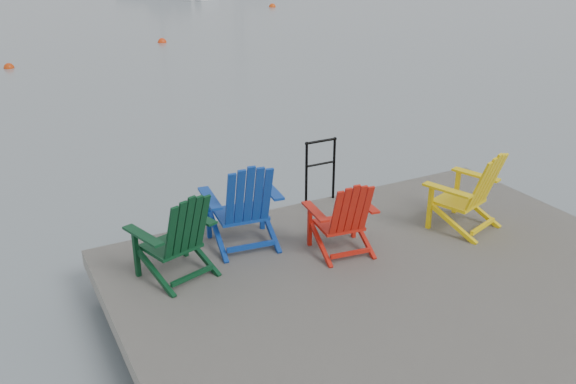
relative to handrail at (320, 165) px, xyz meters
name	(u,v)px	position (x,y,z in m)	size (l,w,h in m)	color
ground	(412,327)	(-0.25, -2.45, -1.04)	(400.00, 400.00, 0.00)	gray
dock	(415,300)	(-0.25, -2.45, -0.69)	(6.00, 5.00, 1.40)	#2C2927
handrail	(320,165)	(0.00, 0.00, 0.00)	(0.48, 0.04, 0.90)	black
chair_green	(177,235)	(-2.39, -1.06, -0.03)	(0.95, 0.91, 1.01)	#09361B
chair_blue	(244,203)	(-1.47, -0.73, 0.01)	(0.94, 0.88, 1.10)	#0E3797
chair_red	(344,216)	(-0.52, -1.42, -0.07)	(0.81, 0.76, 0.94)	red
chair_yellow	(470,190)	(1.21, -1.61, -0.02)	(0.99, 0.94, 1.04)	yellow
buoy_a	(9,68)	(-2.90, 14.58, -1.04)	(0.33, 0.33, 0.33)	red
buoy_b	(162,42)	(2.89, 17.13, -1.04)	(0.34, 0.34, 0.34)	#EB390D
buoy_c	(272,7)	(12.27, 26.30, -1.04)	(0.40, 0.40, 0.40)	#EC480D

